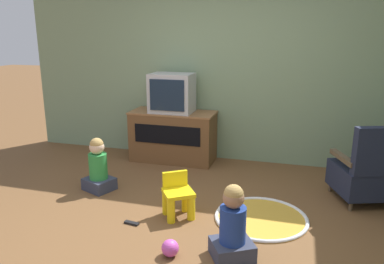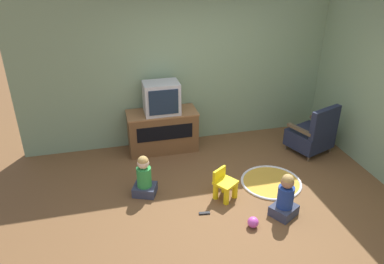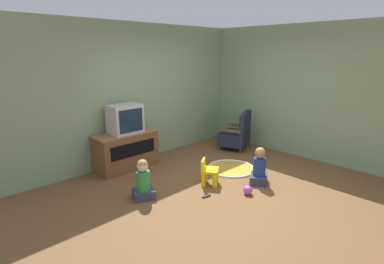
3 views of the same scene
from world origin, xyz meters
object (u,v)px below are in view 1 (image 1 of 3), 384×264
Objects in this scene: television at (172,93)px; child_watching_center at (98,168)px; tv_cabinet at (173,135)px; child_watching_left at (233,227)px; black_armchair at (370,173)px; remote_control at (132,223)px; toy_ball at (170,248)px; yellow_kid_chair at (178,198)px.

television is 1.48m from child_watching_center.
tv_cabinet reaches higher than child_watching_left.
black_armchair reaches higher than child_watching_center.
child_watching_center is at bearing -34.56° from remote_control.
remote_control is at bearing -83.22° from tv_cabinet.
toy_ball is (0.76, -2.25, -0.90)m from television.
yellow_kid_chair reaches higher than remote_control.
child_watching_center is at bearing -111.99° from television.
tv_cabinet is at bearing -75.50° from remote_control.
child_watching_left is 4.11× the size of remote_control.
black_armchair is (2.46, -0.73, -0.03)m from tv_cabinet.
remote_control is (0.22, -1.86, -0.97)m from television.
child_watching_center is 4.36× the size of toy_ball.
television reaches higher than black_armchair.
black_armchair is 2.06m from yellow_kid_chair.
child_watching_left reaches higher than remote_control.
tv_cabinet is at bearing 90.00° from television.
television is 2.64m from black_armchair.
remote_control is (-2.24, -1.16, -0.32)m from black_armchair.
toy_ball is at bearing -111.34° from yellow_kid_chair.
television is 3.76× the size of remote_control.
toy_ball is 0.67m from remote_control.
child_watching_left is at bearing 29.62° from black_armchair.
child_watching_center reaches higher than toy_ball.
black_armchair reaches higher than yellow_kid_chair.
yellow_kid_chair is at bearing -69.48° from tv_cabinet.
television is at bearing -35.84° from black_armchair.
tv_cabinet reaches higher than toy_ball.
tv_cabinet is at bearing 89.70° from child_watching_left.
tv_cabinet is 1.87× the size of child_watching_left.
black_armchair is at bearing -15.78° from television.
black_armchair is at bearing -9.20° from yellow_kid_chair.
black_armchair is 1.42× the size of child_watching_center.
yellow_kid_chair is 1.15m from child_watching_center.
tv_cabinet is 2.56m from black_armchair.
remote_control is (-0.53, 0.40, -0.06)m from toy_ball.
toy_ball is at bearing -18.08° from child_watching_center.
television is at bearing -75.39° from remote_control.
child_watching_left is (1.24, -2.13, -0.70)m from television.
yellow_kid_chair is (0.60, -1.60, -0.17)m from tv_cabinet.
television is at bearing 90.06° from child_watching_left.
black_armchair reaches higher than remote_control.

